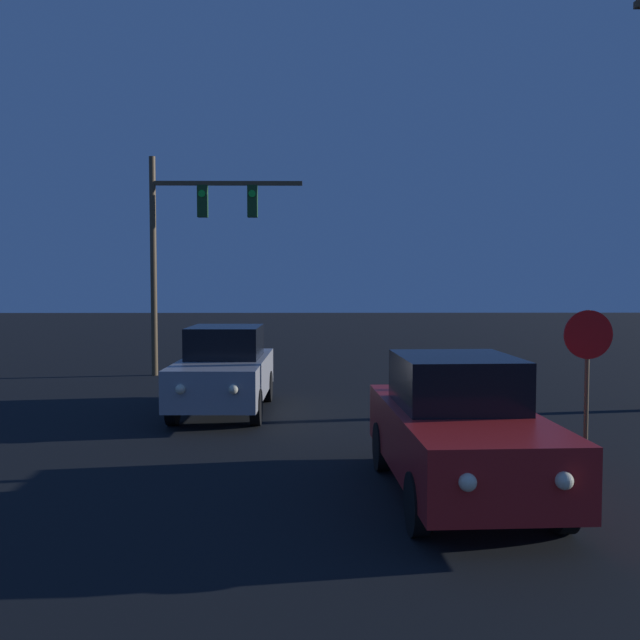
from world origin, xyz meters
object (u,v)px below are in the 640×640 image
(car_near, at_px, (459,428))
(stop_sign, at_px, (588,354))
(car_far, at_px, (224,370))
(traffic_signal_mast, at_px, (191,231))

(car_near, bearing_deg, stop_sign, -143.00)
(car_far, distance_m, traffic_signal_mast, 6.77)
(stop_sign, bearing_deg, traffic_signal_mast, 128.98)
(car_near, distance_m, stop_sign, 3.20)
(car_far, height_order, stop_sign, stop_sign)
(car_far, bearing_deg, traffic_signal_mast, -72.91)
(car_near, relative_size, traffic_signal_mast, 0.71)
(car_near, bearing_deg, traffic_signal_mast, -67.97)
(car_far, xyz_separation_m, traffic_signal_mast, (-1.64, 5.71, 3.25))
(traffic_signal_mast, xyz_separation_m, stop_sign, (7.71, -9.52, -2.52))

